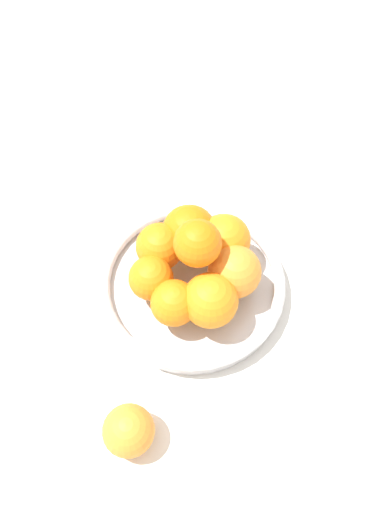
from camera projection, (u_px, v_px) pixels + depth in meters
ground_plane at (192, 290)px, 0.77m from camera, size 4.00×4.00×0.00m
fruit_bowl at (192, 284)px, 0.76m from camera, size 0.28×0.28×0.04m
orange_pile at (197, 262)px, 0.71m from camera, size 0.20×0.19×0.13m
stray_orange at (129, 431)px, 0.63m from camera, size 0.07×0.07×0.07m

